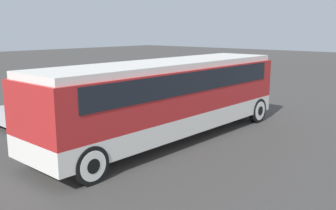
{
  "coord_description": "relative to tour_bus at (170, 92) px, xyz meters",
  "views": [
    {
      "loc": [
        -10.04,
        -8.91,
        4.03
      ],
      "look_at": [
        0.0,
        0.0,
        1.31
      ],
      "focal_mm": 40.0,
      "sensor_mm": 36.0,
      "label": 1
    }
  ],
  "objects": [
    {
      "name": "tour_bus",
      "position": [
        0.0,
        0.0,
        0.0
      ],
      "size": [
        10.9,
        2.69,
        2.91
      ],
      "color": "silver",
      "rests_on": "ground_plane"
    },
    {
      "name": "ground_plane",
      "position": [
        -0.1,
        0.0,
        -1.76
      ],
      "size": [
        120.0,
        120.0,
        0.0
      ],
      "primitive_type": "plane",
      "color": "#423F3D"
    },
    {
      "name": "parked_car_mid",
      "position": [
        -1.48,
        5.67,
        -1.03
      ],
      "size": [
        4.77,
        1.82,
        1.48
      ],
      "color": "#BCBCC1",
      "rests_on": "ground_plane"
    },
    {
      "name": "parked_car_near",
      "position": [
        4.04,
        4.8,
        -1.05
      ],
      "size": [
        4.26,
        1.93,
        1.43
      ],
      "color": "maroon",
      "rests_on": "ground_plane"
    }
  ]
}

